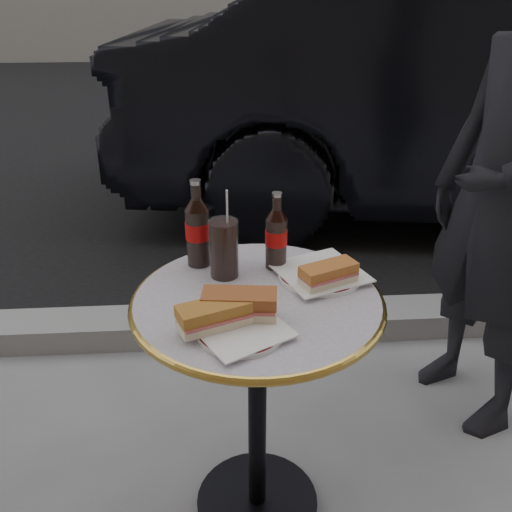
{
  "coord_description": "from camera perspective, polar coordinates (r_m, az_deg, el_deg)",
  "views": [
    {
      "loc": [
        -0.09,
        -1.19,
        1.45
      ],
      "look_at": [
        0.0,
        0.05,
        0.82
      ],
      "focal_mm": 40.0,
      "sensor_mm": 36.0,
      "label": 1
    }
  ],
  "objects": [
    {
      "name": "ground",
      "position": [
        1.88,
        0.11,
        -23.65
      ],
      "size": [
        80.0,
        80.0,
        0.0
      ],
      "primitive_type": "plane",
      "color": "gray",
      "rests_on": "ground"
    },
    {
      "name": "asphalt_road",
      "position": [
        6.35,
        -3.17,
        13.82
      ],
      "size": [
        40.0,
        8.0,
        0.0
      ],
      "primitive_type": "cube",
      "color": "black",
      "rests_on": "ground"
    },
    {
      "name": "curb",
      "position": [
        2.52,
        -1.34,
        -6.85
      ],
      "size": [
        40.0,
        0.2,
        0.12
      ],
      "primitive_type": "cube",
      "color": "gray",
      "rests_on": "ground"
    },
    {
      "name": "bistro_table",
      "position": [
        1.61,
        0.13,
        -15.37
      ],
      "size": [
        0.62,
        0.62,
        0.73
      ],
      "primitive_type": null,
      "color": "#BAB2C4",
      "rests_on": "ground"
    },
    {
      "name": "plate_left",
      "position": [
        1.26,
        -1.55,
        -7.52
      ],
      "size": [
        0.25,
        0.25,
        0.01
      ],
      "primitive_type": "cylinder",
      "rotation": [
        0.0,
        0.0,
        0.34
      ],
      "color": "silver",
      "rests_on": "bistro_table"
    },
    {
      "name": "plate_right",
      "position": [
        1.49,
        6.39,
        -1.86
      ],
      "size": [
        0.26,
        0.26,
        0.01
      ],
      "primitive_type": "cylinder",
      "rotation": [
        0.0,
        0.0,
        0.2
      ],
      "color": "white",
      "rests_on": "bistro_table"
    },
    {
      "name": "sandwich_left_a",
      "position": [
        1.25,
        -4.22,
        -6.04
      ],
      "size": [
        0.18,
        0.13,
        0.06
      ],
      "primitive_type": "cube",
      "rotation": [
        0.0,
        0.0,
        0.38
      ],
      "color": "#AD6E2B",
      "rests_on": "plate_left"
    },
    {
      "name": "sandwich_left_b",
      "position": [
        1.28,
        -1.66,
        -4.95
      ],
      "size": [
        0.18,
        0.1,
        0.06
      ],
      "primitive_type": "cube",
      "rotation": [
        0.0,
        0.0,
        -0.12
      ],
      "color": "#9A5027",
      "rests_on": "plate_left"
    },
    {
      "name": "sandwich_right",
      "position": [
        1.42,
        7.24,
        -1.9
      ],
      "size": [
        0.16,
        0.12,
        0.05
      ],
      "primitive_type": "cube",
      "rotation": [
        0.0,
        0.0,
        0.42
      ],
      "color": "#B6672E",
      "rests_on": "plate_right"
    },
    {
      "name": "cola_bottle_left",
      "position": [
        1.5,
        -5.88,
        3.3
      ],
      "size": [
        0.09,
        0.09,
        0.24
      ],
      "primitive_type": null,
      "rotation": [
        0.0,
        0.0,
        -0.35
      ],
      "color": "black",
      "rests_on": "bistro_table"
    },
    {
      "name": "cola_bottle_right",
      "position": [
        1.48,
        2.05,
        2.55
      ],
      "size": [
        0.07,
        0.07,
        0.21
      ],
      "primitive_type": null,
      "rotation": [
        0.0,
        0.0,
        0.14
      ],
      "color": "black",
      "rests_on": "bistro_table"
    },
    {
      "name": "cola_glass",
      "position": [
        1.45,
        -3.23,
        0.76
      ],
      "size": [
        0.1,
        0.1,
        0.16
      ],
      "primitive_type": "cylinder",
      "rotation": [
        0.0,
        0.0,
        0.32
      ],
      "color": "black",
      "rests_on": "bistro_table"
    },
    {
      "name": "parked_car",
      "position": [
        3.93,
        23.6,
        14.81
      ],
      "size": [
        2.26,
        4.82,
        1.53
      ],
      "primitive_type": "imported",
      "rotation": [
        0.0,
        0.0,
        1.43
      ],
      "color": "black",
      "rests_on": "ground"
    },
    {
      "name": "pedestrian",
      "position": [
        1.94,
        23.91,
        5.11
      ],
      "size": [
        0.55,
        0.68,
        1.61
      ],
      "primitive_type": "imported",
      "rotation": [
        0.0,
        0.0,
        -1.25
      ],
      "color": "black",
      "rests_on": "ground"
    }
  ]
}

